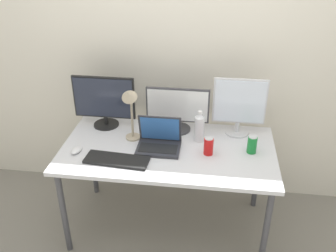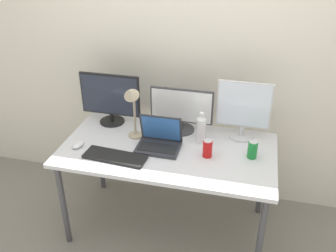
% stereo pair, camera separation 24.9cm
% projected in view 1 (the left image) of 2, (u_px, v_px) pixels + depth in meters
% --- Properties ---
extents(ground_plane, '(16.00, 16.00, 0.00)m').
position_uv_depth(ground_plane, '(168.00, 225.00, 3.03)').
color(ground_plane, gray).
extents(wall_back, '(7.00, 0.08, 2.60)m').
position_uv_depth(wall_back, '(178.00, 47.00, 2.91)').
color(wall_back, silver).
rests_on(wall_back, ground).
extents(work_desk, '(1.52, 0.80, 0.74)m').
position_uv_depth(work_desk, '(168.00, 155.00, 2.70)').
color(work_desk, '#424247').
rests_on(work_desk, ground).
extents(monitor_left, '(0.48, 0.20, 0.41)m').
position_uv_depth(monitor_left, '(104.00, 101.00, 2.86)').
color(monitor_left, black).
rests_on(monitor_left, work_desk).
extents(monitor_center, '(0.48, 0.20, 0.35)m').
position_uv_depth(monitor_center, '(178.00, 109.00, 2.82)').
color(monitor_center, '#38383D').
rests_on(monitor_center, work_desk).
extents(monitor_right, '(0.39, 0.18, 0.44)m').
position_uv_depth(monitor_right, '(239.00, 105.00, 2.75)').
color(monitor_right, silver).
rests_on(monitor_right, work_desk).
extents(laptop_silver, '(0.31, 0.22, 0.23)m').
position_uv_depth(laptop_silver, '(159.00, 141.00, 2.65)').
color(laptop_silver, '#2D2D33').
rests_on(laptop_silver, work_desk).
extents(keyboard_main, '(0.44, 0.18, 0.02)m').
position_uv_depth(keyboard_main, '(117.00, 160.00, 2.52)').
color(keyboard_main, black).
rests_on(keyboard_main, work_desk).
extents(mouse_by_keyboard, '(0.08, 0.11, 0.03)m').
position_uv_depth(mouse_by_keyboard, '(76.00, 150.00, 2.62)').
color(mouse_by_keyboard, silver).
rests_on(mouse_by_keyboard, work_desk).
extents(water_bottle, '(0.07, 0.07, 0.24)m').
position_uv_depth(water_bottle, '(199.00, 127.00, 2.71)').
color(water_bottle, silver).
rests_on(water_bottle, work_desk).
extents(soda_can_near_keyboard, '(0.07, 0.07, 0.13)m').
position_uv_depth(soda_can_near_keyboard, '(209.00, 146.00, 2.58)').
color(soda_can_near_keyboard, red).
rests_on(soda_can_near_keyboard, work_desk).
extents(soda_can_by_laptop, '(0.07, 0.07, 0.13)m').
position_uv_depth(soda_can_by_laptop, '(252.00, 145.00, 2.60)').
color(soda_can_by_laptop, '#197F33').
rests_on(soda_can_by_laptop, work_desk).
extents(desk_lamp, '(0.11, 0.18, 0.43)m').
position_uv_depth(desk_lamp, '(130.00, 105.00, 2.62)').
color(desk_lamp, tan).
rests_on(desk_lamp, work_desk).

